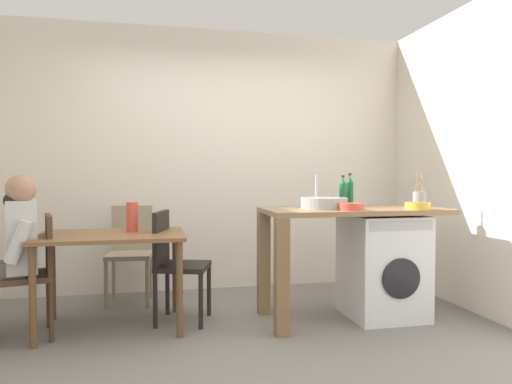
{
  "coord_description": "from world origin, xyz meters",
  "views": [
    {
      "loc": [
        -0.62,
        -3.21,
        1.2
      ],
      "look_at": [
        0.19,
        0.45,
        1.06
      ],
      "focal_mm": 33.17,
      "sensor_mm": 36.0,
      "label": 1
    }
  ],
  "objects_px": {
    "seated_person": "(9,248)",
    "vase": "(132,217)",
    "chair_spare_by_wall": "(131,248)",
    "colander": "(418,205)",
    "washing_machine": "(383,266)",
    "dining_table": "(112,246)",
    "bottle_squat_brown": "(350,191)",
    "chair_person_seat": "(34,268)",
    "chair_opposite": "(174,259)",
    "utensil_crock": "(419,199)",
    "bottle_tall_green": "(343,193)",
    "mixing_bowl": "(351,206)"
  },
  "relations": [
    {
      "from": "dining_table",
      "to": "vase",
      "type": "xyz_separation_m",
      "value": [
        0.15,
        0.1,
        0.22
      ]
    },
    {
      "from": "chair_spare_by_wall",
      "to": "mixing_bowl",
      "type": "height_order",
      "value": "mixing_bowl"
    },
    {
      "from": "seated_person",
      "to": "vase",
      "type": "xyz_separation_m",
      "value": [
        0.85,
        0.22,
        0.19
      ]
    },
    {
      "from": "seated_person",
      "to": "vase",
      "type": "distance_m",
      "value": 0.9
    },
    {
      "from": "utensil_crock",
      "to": "colander",
      "type": "height_order",
      "value": "utensil_crock"
    },
    {
      "from": "chair_spare_by_wall",
      "to": "mixing_bowl",
      "type": "xyz_separation_m",
      "value": [
        1.71,
        -1.14,
        0.44
      ]
    },
    {
      "from": "chair_spare_by_wall",
      "to": "bottle_squat_brown",
      "type": "height_order",
      "value": "bottle_squat_brown"
    },
    {
      "from": "chair_spare_by_wall",
      "to": "colander",
      "type": "relative_size",
      "value": 4.5
    },
    {
      "from": "chair_opposite",
      "to": "utensil_crock",
      "type": "height_order",
      "value": "utensil_crock"
    },
    {
      "from": "dining_table",
      "to": "bottle_squat_brown",
      "type": "height_order",
      "value": "bottle_squat_brown"
    },
    {
      "from": "bottle_tall_green",
      "to": "bottle_squat_brown",
      "type": "relative_size",
      "value": 0.94
    },
    {
      "from": "bottle_tall_green",
      "to": "chair_person_seat",
      "type": "bearing_deg",
      "value": -179.37
    },
    {
      "from": "chair_person_seat",
      "to": "chair_spare_by_wall",
      "type": "relative_size",
      "value": 1.0
    },
    {
      "from": "seated_person",
      "to": "bottle_squat_brown",
      "type": "distance_m",
      "value": 2.74
    },
    {
      "from": "chair_spare_by_wall",
      "to": "colander",
      "type": "distance_m",
      "value": 2.6
    },
    {
      "from": "chair_person_seat",
      "to": "bottle_tall_green",
      "type": "xyz_separation_m",
      "value": [
        2.44,
        0.03,
        0.54
      ]
    },
    {
      "from": "colander",
      "to": "washing_machine",
      "type": "bearing_deg",
      "value": 130.74
    },
    {
      "from": "bottle_squat_brown",
      "to": "utensil_crock",
      "type": "xyz_separation_m",
      "value": [
        0.57,
        -0.18,
        -0.06
      ]
    },
    {
      "from": "bottle_tall_green",
      "to": "bottle_squat_brown",
      "type": "bearing_deg",
      "value": 45.19
    },
    {
      "from": "dining_table",
      "to": "chair_spare_by_wall",
      "type": "relative_size",
      "value": 1.22
    },
    {
      "from": "dining_table",
      "to": "bottle_squat_brown",
      "type": "xyz_separation_m",
      "value": [
        2.0,
        0.05,
        0.41
      ]
    },
    {
      "from": "chair_person_seat",
      "to": "chair_opposite",
      "type": "bearing_deg",
      "value": -95.3
    },
    {
      "from": "vase",
      "to": "washing_machine",
      "type": "bearing_deg",
      "value": -7.58
    },
    {
      "from": "dining_table",
      "to": "chair_opposite",
      "type": "distance_m",
      "value": 0.5
    },
    {
      "from": "chair_spare_by_wall",
      "to": "seated_person",
      "type": "bearing_deg",
      "value": 53.74
    },
    {
      "from": "dining_table",
      "to": "vase",
      "type": "relative_size",
      "value": 4.63
    },
    {
      "from": "chair_spare_by_wall",
      "to": "washing_machine",
      "type": "xyz_separation_m",
      "value": [
        2.09,
        -0.95,
        -0.08
      ]
    },
    {
      "from": "dining_table",
      "to": "chair_person_seat",
      "type": "height_order",
      "value": "chair_person_seat"
    },
    {
      "from": "washing_machine",
      "to": "bottle_tall_green",
      "type": "height_order",
      "value": "bottle_tall_green"
    },
    {
      "from": "chair_person_seat",
      "to": "chair_opposite",
      "type": "height_order",
      "value": "same"
    },
    {
      "from": "dining_table",
      "to": "mixing_bowl",
      "type": "xyz_separation_m",
      "value": [
        1.82,
        -0.37,
        0.31
      ]
    },
    {
      "from": "utensil_crock",
      "to": "chair_person_seat",
      "type": "bearing_deg",
      "value": 179.29
    },
    {
      "from": "dining_table",
      "to": "seated_person",
      "type": "distance_m",
      "value": 0.71
    },
    {
      "from": "chair_opposite",
      "to": "seated_person",
      "type": "distance_m",
      "value": 1.21
    },
    {
      "from": "washing_machine",
      "to": "vase",
      "type": "relative_size",
      "value": 3.62
    },
    {
      "from": "dining_table",
      "to": "washing_machine",
      "type": "relative_size",
      "value": 1.28
    },
    {
      "from": "bottle_tall_green",
      "to": "mixing_bowl",
      "type": "relative_size",
      "value": 1.35
    },
    {
      "from": "chair_opposite",
      "to": "vase",
      "type": "bearing_deg",
      "value": -78.17
    },
    {
      "from": "chair_person_seat",
      "to": "vase",
      "type": "xyz_separation_m",
      "value": [
        0.7,
        0.18,
        0.35
      ]
    },
    {
      "from": "dining_table",
      "to": "chair_person_seat",
      "type": "xyz_separation_m",
      "value": [
        -0.55,
        -0.08,
        -0.14
      ]
    },
    {
      "from": "dining_table",
      "to": "colander",
      "type": "bearing_deg",
      "value": -9.29
    },
    {
      "from": "washing_machine",
      "to": "dining_table",
      "type": "bearing_deg",
      "value": 175.5
    },
    {
      "from": "washing_machine",
      "to": "vase",
      "type": "xyz_separation_m",
      "value": [
        -2.05,
        0.27,
        0.43
      ]
    },
    {
      "from": "dining_table",
      "to": "utensil_crock",
      "type": "relative_size",
      "value": 3.67
    },
    {
      "from": "chair_opposite",
      "to": "washing_machine",
      "type": "height_order",
      "value": "chair_opposite"
    },
    {
      "from": "chair_person_seat",
      "to": "mixing_bowl",
      "type": "relative_size",
      "value": 4.46
    },
    {
      "from": "chair_spare_by_wall",
      "to": "washing_machine",
      "type": "distance_m",
      "value": 2.3
    },
    {
      "from": "chair_person_seat",
      "to": "bottle_squat_brown",
      "type": "distance_m",
      "value": 2.61
    },
    {
      "from": "washing_machine",
      "to": "seated_person",
      "type": "bearing_deg",
      "value": 178.96
    },
    {
      "from": "chair_spare_by_wall",
      "to": "vase",
      "type": "relative_size",
      "value": 3.79
    }
  ]
}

